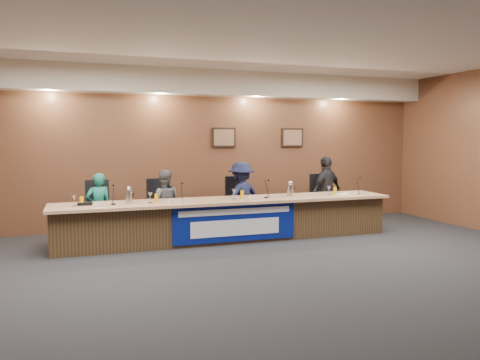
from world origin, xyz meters
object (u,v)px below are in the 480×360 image
at_px(office_chair_d, 324,202).
at_px(carafe_left, 129,196).
at_px(panelist_c, 241,197).
at_px(office_chair_a, 99,214).
at_px(banner, 236,223).
at_px(panelist_b, 164,204).
at_px(panelist_a, 99,207).
at_px(dais_body, 228,221).
at_px(office_chair_c, 240,207).
at_px(speakerphone, 86,204).
at_px(carafe_right, 290,190).
at_px(office_chair_b, 163,211).
at_px(panelist_d, 326,191).

bearing_deg(office_chair_d, carafe_left, -173.59).
relative_size(panelist_c, office_chair_a, 2.86).
bearing_deg(banner, panelist_b, 135.02).
xyz_separation_m(panelist_a, carafe_left, (0.46, -0.67, 0.25)).
distance_m(dais_body, office_chair_c, 0.88).
bearing_deg(panelist_b, carafe_left, 55.93).
xyz_separation_m(panelist_c, speakerphone, (-2.90, -0.65, 0.09)).
distance_m(panelist_a, office_chair_d, 4.57).
distance_m(office_chair_c, carafe_left, 2.38).
xyz_separation_m(panelist_c, carafe_left, (-2.22, -0.67, 0.18)).
relative_size(office_chair_c, carafe_right, 2.14).
xyz_separation_m(office_chair_b, carafe_right, (2.26, -0.76, 0.38)).
xyz_separation_m(dais_body, office_chair_b, (-1.05, 0.73, 0.13)).
bearing_deg(office_chair_d, dais_body, -166.86).
distance_m(panelist_b, office_chair_b, 0.18).
bearing_deg(office_chair_d, office_chair_b, 175.83).
distance_m(panelist_b, office_chair_c, 1.53).
distance_m(panelist_a, office_chair_b, 1.18).
bearing_deg(panelist_c, dais_body, 29.63).
bearing_deg(carafe_right, office_chair_a, 167.42).
bearing_deg(panelist_b, banner, 147.39).
distance_m(panelist_b, office_chair_a, 1.18).
bearing_deg(office_chair_a, panelist_a, -92.13).
relative_size(banner, panelist_c, 1.60).
xyz_separation_m(office_chair_b, office_chair_d, (3.41, 0.00, 0.00)).
height_order(panelist_a, panelist_d, panelist_d).
relative_size(panelist_b, carafe_right, 5.59).
distance_m(office_chair_d, carafe_left, 4.20).
xyz_separation_m(panelist_b, office_chair_a, (-1.17, 0.10, -0.15)).
distance_m(office_chair_b, office_chair_c, 1.52).
height_order(panelist_b, office_chair_b, panelist_b).
relative_size(panelist_a, office_chair_d, 2.55).
relative_size(dais_body, office_chair_d, 12.50).
relative_size(dais_body, office_chair_a, 12.50).
relative_size(panelist_c, carafe_left, 5.96).
xyz_separation_m(panelist_b, carafe_left, (-0.70, -0.67, 0.24)).
height_order(office_chair_c, office_chair_d, same).
bearing_deg(office_chair_a, carafe_right, -14.71).
xyz_separation_m(panelist_a, carafe_right, (3.42, -0.66, 0.25)).
relative_size(dais_body, banner, 2.73).
height_order(panelist_c, carafe_right, panelist_c).
distance_m(panelist_b, speakerphone, 1.53).
bearing_deg(speakerphone, panelist_a, 71.60).
relative_size(office_chair_a, carafe_left, 2.08).
relative_size(office_chair_a, speakerphone, 1.50).
bearing_deg(panelist_d, office_chair_c, -25.92).
distance_m(panelist_a, panelist_d, 4.57).
bearing_deg(office_chair_b, office_chair_d, -21.85).
relative_size(dais_body, carafe_left, 25.99).
bearing_deg(office_chair_b, dais_body, -56.82).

